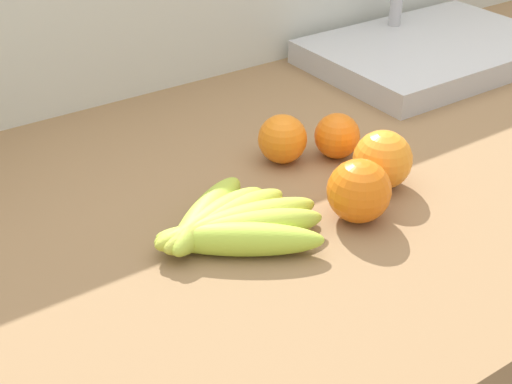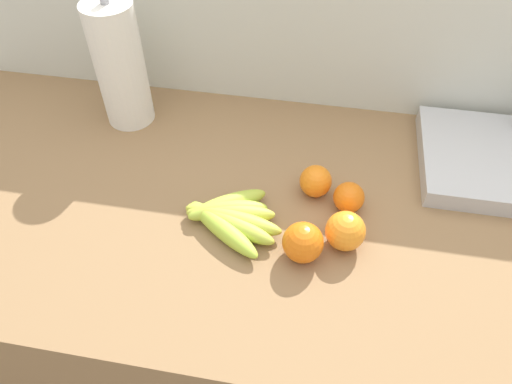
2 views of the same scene
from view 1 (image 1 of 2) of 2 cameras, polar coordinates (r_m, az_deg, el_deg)
wall_back at (r=1.37m, az=-6.57°, el=-0.57°), size 2.26×0.06×1.30m
banana_bunch at (r=0.82m, az=-2.22°, el=-2.63°), size 0.21×0.20×0.04m
orange_right at (r=0.99m, az=6.59°, el=4.54°), size 0.06×0.06×0.06m
orange_center at (r=0.97m, az=1.98°, el=4.26°), size 0.07×0.07×0.07m
orange_back_left at (r=0.92m, az=10.21°, el=2.59°), size 0.08×0.08×0.08m
orange_far_right at (r=0.85m, az=8.34°, el=0.08°), size 0.08×0.08×0.08m
sink_basin at (r=1.36m, az=14.03°, el=11.12°), size 0.44×0.30×0.24m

